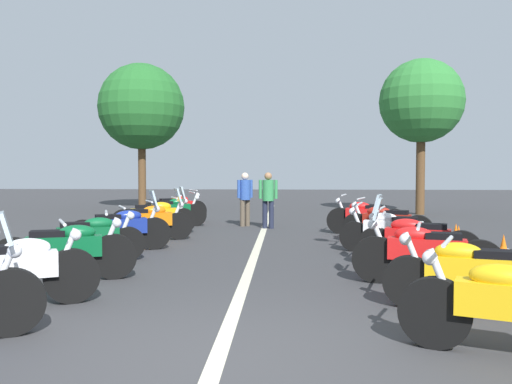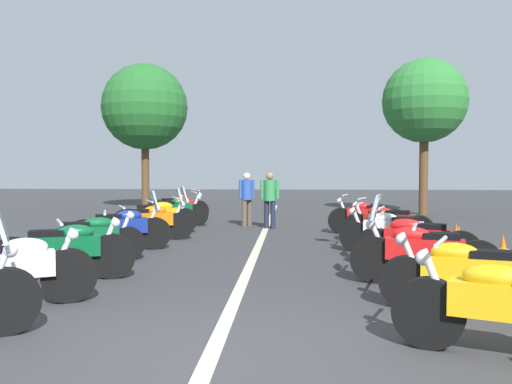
# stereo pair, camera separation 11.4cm
# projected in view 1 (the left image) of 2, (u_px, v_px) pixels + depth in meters

# --- Properties ---
(ground_plane) EXTENTS (80.00, 80.00, 0.00)m
(ground_plane) POSITION_uv_depth(u_px,v_px,m) (215.00, 364.00, 4.38)
(ground_plane) COLOR #38383A
(lane_centre_stripe) EXTENTS (26.17, 0.16, 0.01)m
(lane_centre_stripe) POSITION_uv_depth(u_px,v_px,m) (258.00, 246.00, 11.12)
(lane_centre_stripe) COLOR beige
(lane_centre_stripe) RESTS_ON ground_plane
(motorcycle_left_row_1) EXTENTS (1.10, 1.84, 1.01)m
(motorcycle_left_row_1) POSITION_uv_depth(u_px,v_px,m) (12.00, 270.00, 6.09)
(motorcycle_left_row_1) COLOR black
(motorcycle_left_row_1) RESTS_ON ground_plane
(motorcycle_left_row_2) EXTENTS (0.91, 1.99, 1.02)m
(motorcycle_left_row_2) POSITION_uv_depth(u_px,v_px,m) (66.00, 250.00, 7.60)
(motorcycle_left_row_2) COLOR black
(motorcycle_left_row_2) RESTS_ON ground_plane
(motorcycle_left_row_3) EXTENTS (1.04, 1.84, 0.98)m
(motorcycle_left_row_3) POSITION_uv_depth(u_px,v_px,m) (89.00, 237.00, 9.16)
(motorcycle_left_row_3) COLOR black
(motorcycle_left_row_3) RESTS_ON ground_plane
(motorcycle_left_row_4) EXTENTS (1.06, 1.91, 1.22)m
(motorcycle_left_row_4) POSITION_uv_depth(u_px,v_px,m) (121.00, 228.00, 10.46)
(motorcycle_left_row_4) COLOR black
(motorcycle_left_row_4) RESTS_ON ground_plane
(motorcycle_left_row_5) EXTENTS (1.04, 2.02, 1.21)m
(motorcycle_left_row_5) POSITION_uv_depth(u_px,v_px,m) (148.00, 221.00, 12.01)
(motorcycle_left_row_5) COLOR black
(motorcycle_left_row_5) RESTS_ON ground_plane
(motorcycle_left_row_6) EXTENTS (0.94, 2.08, 1.21)m
(motorcycle_left_row_6) POSITION_uv_depth(u_px,v_px,m) (155.00, 215.00, 13.37)
(motorcycle_left_row_6) COLOR black
(motorcycle_left_row_6) RESTS_ON ground_plane
(motorcycle_left_row_7) EXTENTS (1.02, 1.92, 1.01)m
(motorcycle_left_row_7) POSITION_uv_depth(u_px,v_px,m) (172.00, 211.00, 14.96)
(motorcycle_left_row_7) COLOR black
(motorcycle_left_row_7) RESTS_ON ground_plane
(motorcycle_left_row_8) EXTENTS (1.25, 1.85, 1.02)m
(motorcycle_left_row_8) POSITION_uv_depth(u_px,v_px,m) (175.00, 208.00, 16.23)
(motorcycle_left_row_8) COLOR black
(motorcycle_left_row_8) RESTS_ON ground_plane
(motorcycle_right_row_1) EXTENTS (0.87, 2.01, 0.99)m
(motorcycle_right_row_1) POSITION_uv_depth(u_px,v_px,m) (473.00, 273.00, 5.95)
(motorcycle_right_row_1) COLOR black
(motorcycle_right_row_1) RESTS_ON ground_plane
(motorcycle_right_row_2) EXTENTS (0.84, 2.04, 1.23)m
(motorcycle_right_row_2) POSITION_uv_depth(u_px,v_px,m) (424.00, 252.00, 7.34)
(motorcycle_right_row_2) COLOR black
(motorcycle_right_row_2) RESTS_ON ground_plane
(motorcycle_right_row_3) EXTENTS (0.90, 1.97, 1.21)m
(motorcycle_right_row_3) POSITION_uv_depth(u_px,v_px,m) (416.00, 240.00, 8.70)
(motorcycle_right_row_3) COLOR black
(motorcycle_right_row_3) RESTS_ON ground_plane
(motorcycle_right_row_4) EXTENTS (0.87, 2.06, 0.98)m
(motorcycle_right_row_4) POSITION_uv_depth(u_px,v_px,m) (392.00, 230.00, 10.23)
(motorcycle_right_row_4) COLOR black
(motorcycle_right_row_4) RESTS_ON ground_plane
(motorcycle_right_row_5) EXTENTS (0.97, 1.91, 1.01)m
(motorcycle_right_row_5) POSITION_uv_depth(u_px,v_px,m) (386.00, 223.00, 11.57)
(motorcycle_right_row_5) COLOR black
(motorcycle_right_row_5) RESTS_ON ground_plane
(motorcycle_right_row_6) EXTENTS (0.86, 1.99, 1.01)m
(motorcycle_right_row_6) POSITION_uv_depth(u_px,v_px,m) (366.00, 216.00, 13.17)
(motorcycle_right_row_6) COLOR black
(motorcycle_right_row_6) RESTS_ON ground_plane
(traffic_cone_0) EXTENTS (0.36, 0.36, 0.61)m
(traffic_cone_0) POSITION_uv_depth(u_px,v_px,m) (456.00, 240.00, 9.98)
(traffic_cone_0) COLOR orange
(traffic_cone_0) RESTS_ON ground_plane
(traffic_cone_1) EXTENTS (0.36, 0.36, 0.61)m
(traffic_cone_1) POSITION_uv_depth(u_px,v_px,m) (458.00, 242.00, 9.66)
(traffic_cone_1) COLOR orange
(traffic_cone_1) RESTS_ON ground_plane
(traffic_cone_2) EXTENTS (0.36, 0.36, 0.61)m
(traffic_cone_2) POSITION_uv_depth(u_px,v_px,m) (503.00, 254.00, 8.31)
(traffic_cone_2) COLOR orange
(traffic_cone_2) RESTS_ON ground_plane
(bystander_0) EXTENTS (0.32, 0.53, 1.57)m
(bystander_0) POSITION_uv_depth(u_px,v_px,m) (268.00, 196.00, 14.55)
(bystander_0) COLOR #1E2338
(bystander_0) RESTS_ON ground_plane
(bystander_1) EXTENTS (0.37, 0.43, 1.56)m
(bystander_1) POSITION_uv_depth(u_px,v_px,m) (245.00, 195.00, 15.13)
(bystander_1) COLOR brown
(bystander_1) RESTS_ON ground_plane
(roadside_tree_0) EXTENTS (3.56, 3.56, 6.06)m
(roadside_tree_0) POSITION_uv_depth(u_px,v_px,m) (141.00, 107.00, 21.71)
(roadside_tree_0) COLOR brown
(roadside_tree_0) RESTS_ON ground_plane
(roadside_tree_1) EXTENTS (3.05, 3.05, 5.68)m
(roadside_tree_1) POSITION_uv_depth(u_px,v_px,m) (421.00, 102.00, 19.04)
(roadside_tree_1) COLOR brown
(roadside_tree_1) RESTS_ON ground_plane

